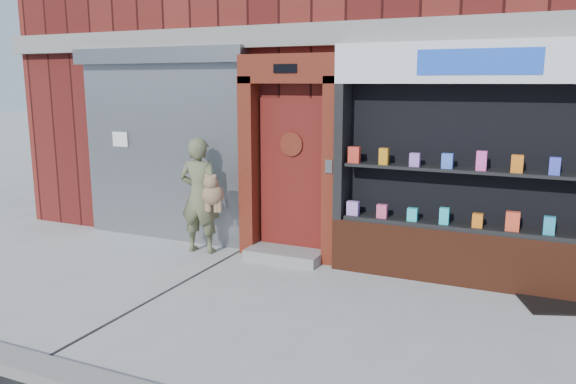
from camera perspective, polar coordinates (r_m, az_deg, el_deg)
The scene contains 7 objects.
ground at distance 6.41m, azimuth -0.56°, elevation -12.04°, with size 80.00×80.00×0.00m, color #9E9E99.
building at distance 11.70m, azimuth 12.51°, elevation 18.12°, with size 12.00×8.16×8.00m.
shutter_bay at distance 9.14m, azimuth -12.71°, elevation 5.81°, with size 3.10×0.30×3.04m.
red_door_bay at distance 7.97m, azimuth 0.16°, elevation 3.45°, with size 1.52×0.58×2.90m.
pharmacy_bay at distance 7.28m, azimuth 18.23°, elevation 1.50°, with size 3.50×0.41×3.00m.
woman at distance 8.40m, azimuth -8.85°, elevation -0.33°, with size 0.84×0.58×1.73m.
doormat at distance 7.33m, azimuth 26.38°, elevation -10.09°, with size 0.97×0.68×0.02m, color black.
Camera 1 is at (2.48, -5.34, 2.51)m, focal length 35.00 mm.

